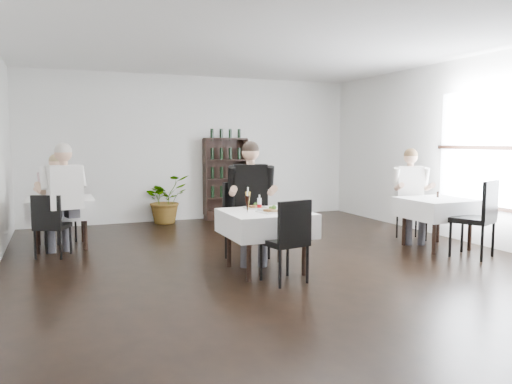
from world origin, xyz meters
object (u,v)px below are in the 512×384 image
at_px(potted_tree, 165,199).
at_px(diner_main, 251,192).
at_px(wine_shelf, 226,179).
at_px(main_table, 266,223).

relative_size(potted_tree, diner_main, 0.59).
distance_m(wine_shelf, main_table, 4.41).
height_order(wine_shelf, potted_tree, wine_shelf).
height_order(potted_tree, diner_main, diner_main).
bearing_deg(wine_shelf, potted_tree, -175.03).
distance_m(wine_shelf, potted_tree, 1.37).
xyz_separation_m(main_table, diner_main, (0.02, 0.56, 0.34)).
height_order(main_table, diner_main, diner_main).
xyz_separation_m(wine_shelf, potted_tree, (-1.32, -0.11, -0.36)).
height_order(wine_shelf, main_table, wine_shelf).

